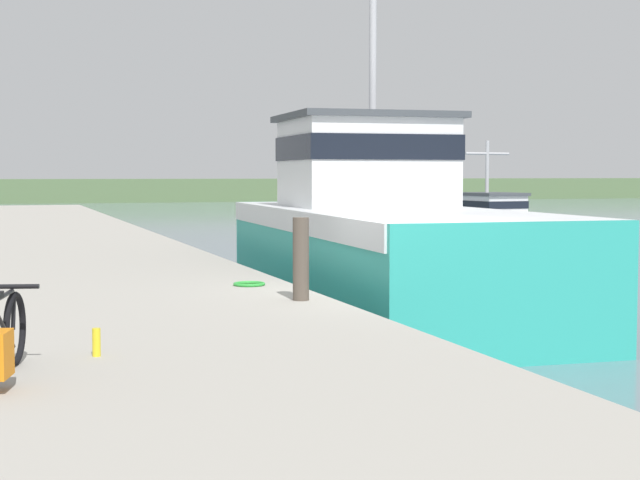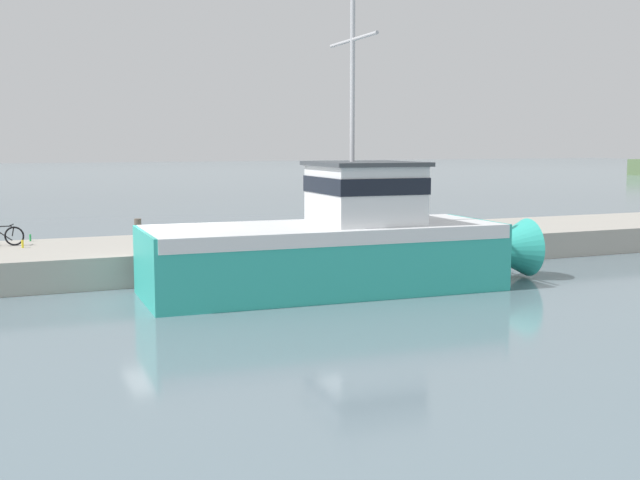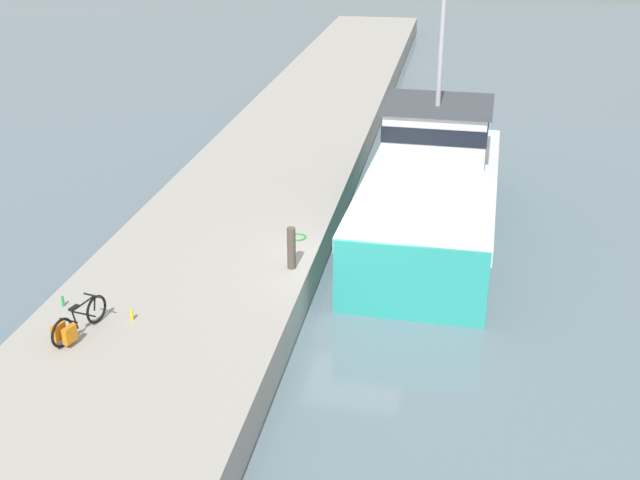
{
  "view_description": "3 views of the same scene",
  "coord_description": "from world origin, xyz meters",
  "px_view_note": "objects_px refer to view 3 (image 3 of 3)",
  "views": [
    {
      "loc": [
        -5.15,
        -12.32,
        2.55
      ],
      "look_at": [
        -0.92,
        0.49,
        1.64
      ],
      "focal_mm": 55.0,
      "sensor_mm": 36.0,
      "label": 1
    },
    {
      "loc": [
        22.3,
        -4.96,
        4.23
      ],
      "look_at": [
        0.25,
        4.58,
        1.32
      ],
      "focal_mm": 45.0,
      "sensor_mm": 36.0,
      "label": 2
    },
    {
      "loc": [
        2.19,
        -17.63,
        9.45
      ],
      "look_at": [
        -1.1,
        1.02,
        1.04
      ],
      "focal_mm": 45.0,
      "sensor_mm": 36.0,
      "label": 3
    }
  ],
  "objects_px": {
    "mooring_post": "(291,248)",
    "water_bottle_on_curb": "(132,315)",
    "fishing_boat_main": "(432,186)",
    "bicycle_touring": "(74,324)",
    "water_bottle_by_bike": "(63,301)"
  },
  "relations": [
    {
      "from": "bicycle_touring",
      "to": "water_bottle_by_bike",
      "type": "height_order",
      "value": "bicycle_touring"
    },
    {
      "from": "fishing_boat_main",
      "to": "mooring_post",
      "type": "bearing_deg",
      "value": -118.41
    },
    {
      "from": "fishing_boat_main",
      "to": "mooring_post",
      "type": "relative_size",
      "value": 11.52
    },
    {
      "from": "bicycle_touring",
      "to": "mooring_post",
      "type": "relative_size",
      "value": 1.56
    },
    {
      "from": "bicycle_touring",
      "to": "mooring_post",
      "type": "height_order",
      "value": "mooring_post"
    },
    {
      "from": "bicycle_touring",
      "to": "water_bottle_by_bike",
      "type": "bearing_deg",
      "value": 140.31
    },
    {
      "from": "mooring_post",
      "to": "bicycle_touring",
      "type": "bearing_deg",
      "value": -132.91
    },
    {
      "from": "fishing_boat_main",
      "to": "water_bottle_on_curb",
      "type": "height_order",
      "value": "fishing_boat_main"
    },
    {
      "from": "bicycle_touring",
      "to": "water_bottle_on_curb",
      "type": "bearing_deg",
      "value": 60.12
    },
    {
      "from": "bicycle_touring",
      "to": "water_bottle_by_bike",
      "type": "distance_m",
      "value": 1.52
    },
    {
      "from": "mooring_post",
      "to": "water_bottle_on_curb",
      "type": "height_order",
      "value": "mooring_post"
    },
    {
      "from": "mooring_post",
      "to": "water_bottle_by_bike",
      "type": "relative_size",
      "value": 4.51
    },
    {
      "from": "water_bottle_on_curb",
      "to": "mooring_post",
      "type": "bearing_deg",
      "value": 47.49
    },
    {
      "from": "mooring_post",
      "to": "water_bottle_by_bike",
      "type": "height_order",
      "value": "mooring_post"
    },
    {
      "from": "fishing_boat_main",
      "to": "water_bottle_on_curb",
      "type": "distance_m",
      "value": 10.21
    }
  ]
}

